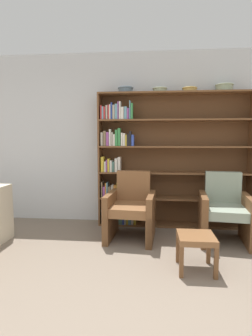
{
  "coord_description": "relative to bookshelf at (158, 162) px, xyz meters",
  "views": [
    {
      "loc": [
        0.22,
        -1.61,
        1.36
      ],
      "look_at": [
        -0.14,
        2.2,
        0.95
      ],
      "focal_mm": 28.0,
      "sensor_mm": 36.0,
      "label": 1
    }
  ],
  "objects": [
    {
      "name": "wall_back",
      "position": [
        -0.35,
        0.17,
        0.37
      ],
      "size": [
        12.0,
        0.06,
        2.75
      ],
      "color": "silver",
      "rests_on": "ground"
    },
    {
      "name": "footstool",
      "position": [
        0.36,
        -1.46,
        -0.7
      ],
      "size": [
        0.37,
        0.37,
        0.38
      ],
      "color": "brown",
      "rests_on": "ground"
    },
    {
      "name": "bookshelf",
      "position": [
        0.0,
        0.0,
        0.0
      ],
      "size": [
        2.35,
        0.3,
        2.08
      ],
      "color": "brown",
      "rests_on": "ground"
    },
    {
      "name": "bowl_slate",
      "position": [
        0.01,
        -0.02,
        1.11
      ],
      "size": [
        0.22,
        0.22,
        0.07
      ],
      "color": "gray",
      "rests_on": "bookshelf"
    },
    {
      "name": "bowl_stoneware",
      "position": [
        0.45,
        -0.02,
        1.11
      ],
      "size": [
        0.23,
        0.23,
        0.07
      ],
      "color": "tan",
      "rests_on": "bookshelf"
    },
    {
      "name": "armchair_leather",
      "position": [
        -0.39,
        -0.6,
        -0.6
      ],
      "size": [
        0.7,
        0.73,
        0.91
      ],
      "rotation": [
        0.0,
        0.0,
        3.06
      ],
      "color": "brown",
      "rests_on": "ground"
    },
    {
      "name": "bowl_copper",
      "position": [
        -0.52,
        -0.02,
        1.12
      ],
      "size": [
        0.24,
        0.24,
        0.09
      ],
      "color": "slate",
      "rests_on": "bookshelf"
    },
    {
      "name": "bowl_terracotta",
      "position": [
        0.96,
        -0.02,
        1.13
      ],
      "size": [
        0.27,
        0.27,
        0.1
      ],
      "color": "gray",
      "rests_on": "bookshelf"
    },
    {
      "name": "armchair_cushioned",
      "position": [
        0.87,
        -0.6,
        -0.6
      ],
      "size": [
        0.72,
        0.75,
        0.91
      ],
      "rotation": [
        0.0,
        0.0,
        3.02
      ],
      "color": "brown",
      "rests_on": "ground"
    }
  ]
}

